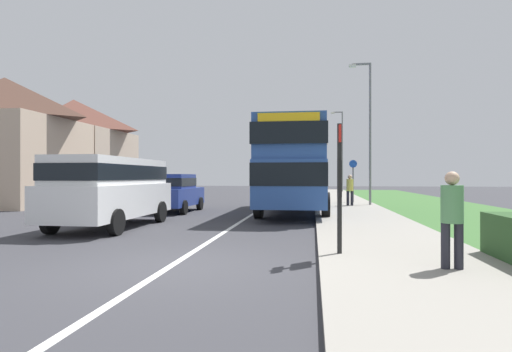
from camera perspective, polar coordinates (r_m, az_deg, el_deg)
ground_plane at (r=7.69m, az=-11.56°, el=-11.99°), size 120.00×120.00×0.00m
lane_marking_centre at (r=15.38m, az=-1.59°, el=-5.96°), size 0.14×60.00×0.01m
pavement_near_side at (r=13.30m, az=15.21°, el=-6.65°), size 3.20×68.00×0.12m
double_decker_bus at (r=18.23m, az=5.35°, el=1.69°), size 2.80×9.76×3.70m
parked_van_white at (r=13.65m, az=-19.15°, el=-1.33°), size 2.11×5.29×2.15m
parked_car_blue at (r=18.83m, az=-11.31°, el=-2.07°), size 1.92×3.98×1.68m
pedestrian_at_stop at (r=7.33m, az=25.30°, el=-4.87°), size 0.34×0.34×1.67m
pedestrian_walking_away at (r=21.48m, az=12.75°, el=-1.68°), size 0.34×0.34×1.67m
bus_stop_sign at (r=8.10m, az=11.38°, el=-0.41°), size 0.09×0.52×2.60m
cycle_route_sign at (r=24.32m, az=13.17°, el=-0.42°), size 0.44×0.08×2.52m
street_lamp_mid at (r=22.44m, az=15.12°, el=6.86°), size 1.14×0.20×7.47m
street_lamp_far at (r=40.97m, az=11.61°, el=4.00°), size 1.14×0.20×7.83m
house_terrace_far_side at (r=28.88m, az=-27.14°, el=3.69°), size 6.74×12.90×6.93m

